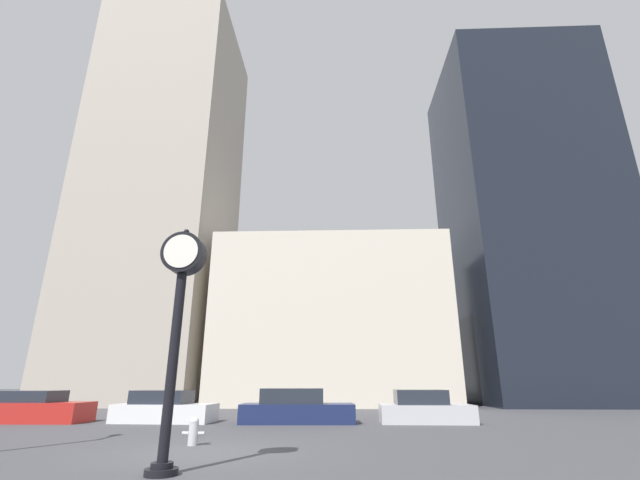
% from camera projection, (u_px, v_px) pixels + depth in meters
% --- Properties ---
extents(ground_plane, '(200.00, 200.00, 0.00)m').
position_uv_depth(ground_plane, '(200.00, 452.00, 10.43)').
color(ground_plane, '#424247').
extents(building_tall_tower, '(11.05, 12.00, 35.88)m').
position_uv_depth(building_tall_tower, '(165.00, 196.00, 39.30)').
color(building_tall_tower, '#ADA393').
rests_on(building_tall_tower, ground_plane).
extents(building_storefront_row, '(17.30, 12.00, 12.19)m').
position_uv_depth(building_storefront_row, '(332.00, 325.00, 35.00)').
color(building_storefront_row, beige).
rests_on(building_storefront_row, ground_plane).
extents(building_glass_modern, '(12.13, 12.00, 30.35)m').
position_uv_depth(building_glass_modern, '(525.00, 219.00, 37.26)').
color(building_glass_modern, black).
rests_on(building_glass_modern, ground_plane).
extents(street_clock, '(0.89, 0.61, 4.80)m').
position_uv_depth(street_clock, '(179.00, 303.00, 8.82)').
color(street_clock, black).
rests_on(street_clock, ground_plane).
extents(car_red, '(4.77, 1.88, 1.28)m').
position_uv_depth(car_red, '(30.00, 409.00, 18.31)').
color(car_red, red).
rests_on(car_red, ground_plane).
extents(car_white, '(4.22, 2.06, 1.30)m').
position_uv_depth(car_white, '(165.00, 409.00, 18.34)').
color(car_white, silver).
rests_on(car_white, ground_plane).
extents(car_navy, '(4.81, 2.02, 1.38)m').
position_uv_depth(car_navy, '(296.00, 408.00, 18.00)').
color(car_navy, '#19234C').
rests_on(car_navy, ground_plane).
extents(car_silver, '(3.88, 1.95, 1.32)m').
position_uv_depth(car_silver, '(424.00, 409.00, 18.02)').
color(car_silver, '#BCBCC1').
rests_on(car_silver, ground_plane).
extents(fire_hydrant_near, '(0.61, 0.26, 0.72)m').
position_uv_depth(fire_hydrant_near, '(194.00, 431.00, 11.66)').
color(fire_hydrant_near, '#B7B7BC').
rests_on(fire_hydrant_near, ground_plane).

